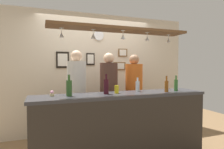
{
  "coord_description": "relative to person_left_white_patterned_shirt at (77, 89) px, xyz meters",
  "views": [
    {
      "loc": [
        -1.16,
        -3.04,
        1.45
      ],
      "look_at": [
        0.0,
        0.1,
        1.31
      ],
      "focal_mm": 30.82,
      "sensor_mm": 36.0,
      "label": 1
    }
  ],
  "objects": [
    {
      "name": "bottle_beer_amber_tall",
      "position": [
        1.3,
        -0.86,
        0.09
      ],
      "size": [
        0.06,
        0.06,
        0.26
      ],
      "color": "brown",
      "rests_on": "bar_counter"
    },
    {
      "name": "bottle_champagne_green",
      "position": [
        -0.23,
        -0.74,
        0.1
      ],
      "size": [
        0.08,
        0.08,
        0.3
      ],
      "color": "#2D5623",
      "rests_on": "bar_counter"
    },
    {
      "name": "picture_frame_caricature",
      "position": [
        -0.17,
        0.65,
        0.53
      ],
      "size": [
        0.26,
        0.02,
        0.34
      ],
      "color": "black",
      "rests_on": "back_wall"
    },
    {
      "name": "bar_counter",
      "position": [
        0.56,
        -0.91,
        -0.35
      ],
      "size": [
        2.7,
        0.55,
        1.03
      ],
      "color": "#38383D",
      "rests_on": "ground_plane"
    },
    {
      "name": "bottle_wine_dark_red",
      "position": [
        0.31,
        -0.74,
        0.1
      ],
      "size": [
        0.08,
        0.08,
        0.3
      ],
      "color": "#380F19",
      "rests_on": "bar_counter"
    },
    {
      "name": "drink_can",
      "position": [
        0.49,
        -0.72,
        0.05
      ],
      "size": [
        0.07,
        0.07,
        0.12
      ],
      "primitive_type": "cylinder",
      "color": "yellow",
      "rests_on": "bar_counter"
    },
    {
      "name": "person_right_orange_shirt",
      "position": [
        1.15,
        -0.0,
        -0.03
      ],
      "size": [
        0.34,
        0.34,
        1.68
      ],
      "color": "#2D334C",
      "rests_on": "ground_plane"
    },
    {
      "name": "hanging_wineglass_center",
      "position": [
        1.01,
        -0.73,
        0.85
      ],
      "size": [
        0.07,
        0.07,
        0.13
      ],
      "color": "silver",
      "rests_on": "overhead_glass_rack"
    },
    {
      "name": "person_left_white_patterned_shirt",
      "position": [
        0.0,
        0.0,
        0.0
      ],
      "size": [
        0.34,
        0.34,
        1.73
      ],
      "color": "#2D334C",
      "rests_on": "ground_plane"
    },
    {
      "name": "bottle_beer_green_import",
      "position": [
        1.53,
        -0.8,
        0.09
      ],
      "size": [
        0.06,
        0.06,
        0.26
      ],
      "color": "#336B2D",
      "rests_on": "bar_counter"
    },
    {
      "name": "picture_frame_crest",
      "position": [
        0.42,
        0.65,
        0.56
      ],
      "size": [
        0.18,
        0.02,
        0.26
      ],
      "color": "black",
      "rests_on": "back_wall"
    },
    {
      "name": "wall_clock",
      "position": [
        0.6,
        0.65,
        1.08
      ],
      "size": [
        0.22,
        0.03,
        0.22
      ],
      "primitive_type": "cylinder",
      "rotation": [
        1.57,
        0.0,
        0.0
      ],
      "color": "white",
      "rests_on": "back_wall"
    },
    {
      "name": "hanging_wineglass_left",
      "position": [
        0.13,
        -0.69,
        0.85
      ],
      "size": [
        0.07,
        0.07,
        0.13
      ],
      "color": "silver",
      "rests_on": "overhead_glass_rack"
    },
    {
      "name": "hanging_wineglass_far_left",
      "position": [
        -0.32,
        -0.64,
        0.85
      ],
      "size": [
        0.07,
        0.07,
        0.13
      ],
      "color": "silver",
      "rests_on": "overhead_glass_rack"
    },
    {
      "name": "back_wall",
      "position": [
        0.56,
        0.7,
        0.25
      ],
      "size": [
        4.4,
        0.06,
        2.6
      ],
      "primitive_type": "cube",
      "color": "beige",
      "rests_on": "ground_plane"
    },
    {
      "name": "hanging_wineglass_center_right",
      "position": [
        1.46,
        -0.67,
        0.85
      ],
      "size": [
        0.07,
        0.07,
        0.13
      ],
      "color": "silver",
      "rests_on": "overhead_glass_rack"
    },
    {
      "name": "cupcake",
      "position": [
        -0.46,
        -0.66,
        0.02
      ],
      "size": [
        0.06,
        0.06,
        0.08
      ],
      "color": "beige",
      "rests_on": "bar_counter"
    },
    {
      "name": "hanging_wineglass_center_left",
      "position": [
        0.57,
        -0.77,
        0.85
      ],
      "size": [
        0.07,
        0.07,
        0.13
      ],
      "color": "silver",
      "rests_on": "overhead_glass_rack"
    },
    {
      "name": "overhead_glass_rack",
      "position": [
        0.56,
        -0.7,
        0.96
      ],
      "size": [
        2.2,
        0.36,
        0.04
      ],
      "primitive_type": "cube",
      "color": "brown"
    },
    {
      "name": "bottle_soda_clear",
      "position": [
        0.89,
        -0.63,
        0.08
      ],
      "size": [
        0.06,
        0.06,
        0.23
      ],
      "color": "silver",
      "rests_on": "bar_counter"
    },
    {
      "name": "picture_frame_upper_small",
      "position": [
        1.18,
        0.65,
        0.71
      ],
      "size": [
        0.22,
        0.02,
        0.18
      ],
      "color": "brown",
      "rests_on": "back_wall"
    },
    {
      "name": "person_middle_brown_shirt",
      "position": [
        0.61,
        -0.0,
        -0.02
      ],
      "size": [
        0.34,
        0.34,
        1.7
      ],
      "color": "#2D334C",
      "rests_on": "ground_plane"
    },
    {
      "name": "picture_frame_lower_pair",
      "position": [
        1.1,
        0.65,
        0.4
      ],
      "size": [
        0.3,
        0.02,
        0.18
      ],
      "color": "brown",
      "rests_on": "back_wall"
    }
  ]
}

